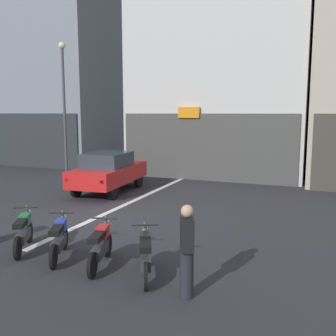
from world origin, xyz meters
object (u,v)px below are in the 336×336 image
Objects in this scene: person_by_motorcycles at (187,251)px; motorcycle_blue_row_left_mid at (59,238)px; street_lamp at (64,95)px; motorcycle_green_row_leftmost at (23,231)px; motorcycle_red_row_centre at (101,245)px; car_red_crossing_near at (109,171)px; motorcycle_black_row_right_mid at (145,254)px.

motorcycle_blue_row_left_mid is at bearing 168.72° from person_by_motorcycles.
street_lamp is 4.61× the size of motorcycle_green_row_leftmost.
motorcycle_red_row_centre is 2.26m from person_by_motorcycles.
car_red_crossing_near is 2.77× the size of motorcycle_blue_row_left_mid.
motorcycle_black_row_right_mid is 0.92× the size of person_by_motorcycles.
person_by_motorcycles is (1.05, -0.51, 0.40)m from motorcycle_black_row_right_mid.
motorcycle_black_row_right_mid is (2.19, -0.14, 0.00)m from motorcycle_blue_row_left_mid.
motorcycle_green_row_leftmost is 3.30m from motorcycle_black_row_right_mid.
street_lamp is at bearing 122.33° from motorcycle_green_row_leftmost.
motorcycle_red_row_centre is 0.97× the size of person_by_motorcycles.
motorcycle_green_row_leftmost is 1.10m from motorcycle_blue_row_left_mid.
street_lamp is 4.21× the size of motorcycle_red_row_centre.
motorcycle_green_row_leftmost and motorcycle_blue_row_left_mid have the same top height.
motorcycle_red_row_centre is (8.46, -10.03, -3.69)m from street_lamp.
motorcycle_green_row_leftmost is at bearing 175.41° from motorcycle_blue_row_left_mid.
motorcycle_blue_row_left_mid is 0.92× the size of person_by_motorcycles.
motorcycle_blue_row_left_mid is 2.20m from motorcycle_black_row_right_mid.
car_red_crossing_near is 2.86× the size of motorcycle_green_row_leftmost.
car_red_crossing_near is at bearing -35.62° from street_lamp.
motorcycle_black_row_right_mid is at bearing -4.84° from motorcycle_red_row_centre.
motorcycle_blue_row_left_mid is at bearing -4.59° from motorcycle_green_row_leftmost.
motorcycle_red_row_centre is (1.10, -0.04, 0.00)m from motorcycle_blue_row_left_mid.
motorcycle_green_row_leftmost is 4.42m from person_by_motorcycles.
motorcycle_green_row_leftmost is 0.91× the size of motorcycle_red_row_centre.
motorcycle_black_row_right_mid is 1.23m from person_by_motorcycles.
person_by_motorcycles reaches higher than motorcycle_green_row_leftmost.
motorcycle_red_row_centre is at bearing 175.16° from motorcycle_black_row_right_mid.
motorcycle_red_row_centre is (2.20, -0.13, 0.00)m from motorcycle_green_row_leftmost.
motorcycle_green_row_leftmost is at bearing 176.59° from motorcycle_red_row_centre.
motorcycle_green_row_leftmost is 0.89× the size of person_by_motorcycles.
car_red_crossing_near is 6.81m from motorcycle_green_row_leftmost.
motorcycle_blue_row_left_mid is (7.36, -9.99, -3.69)m from street_lamp.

